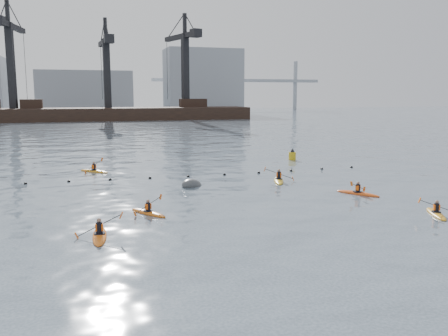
{
  "coord_description": "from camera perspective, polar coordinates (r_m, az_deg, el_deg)",
  "views": [
    {
      "loc": [
        -7.0,
        -13.86,
        6.47
      ],
      "look_at": [
        -0.17,
        8.66,
        2.8
      ],
      "focal_mm": 38.0,
      "sensor_mm": 36.0,
      "label": 1
    }
  ],
  "objects": [
    {
      "name": "kayaker_2",
      "position": [
        26.37,
        -9.1,
        -5.26
      ],
      "size": [
        1.94,
        2.71,
        1.05
      ],
      "rotation": [
        0.0,
        0.0,
        0.54
      ],
      "color": "#C25C12",
      "rests_on": "ground"
    },
    {
      "name": "kayaker_0",
      "position": [
        22.64,
        -14.75,
        -7.79
      ],
      "size": [
        2.19,
        3.17,
        1.24
      ],
      "rotation": [
        0.0,
        0.0,
        -0.07
      ],
      "color": "orange",
      "rests_on": "ground"
    },
    {
      "name": "kayaker_1",
      "position": [
        28.25,
        24.17,
        -4.98
      ],
      "size": [
        1.85,
        2.85,
        1.04
      ],
      "rotation": [
        0.0,
        0.0,
        -0.41
      ],
      "color": "#BF8116",
      "rests_on": "ground"
    },
    {
      "name": "ground",
      "position": [
        16.82,
        9.43,
        -13.88
      ],
      "size": [
        400.0,
        400.0,
        0.0
      ],
      "primitive_type": "plane",
      "color": "#374751",
      "rests_on": "ground"
    },
    {
      "name": "float_line",
      "position": [
        37.52,
        -6.66,
        -1.08
      ],
      "size": [
        33.24,
        0.73,
        0.24
      ],
      "color": "black",
      "rests_on": "ground"
    },
    {
      "name": "barge_pier",
      "position": [
        124.12,
        -13.84,
        6.49
      ],
      "size": [
        72.0,
        19.3,
        29.5
      ],
      "color": "black",
      "rests_on": "ground"
    },
    {
      "name": "skyline",
      "position": [
        164.42,
        -13.87,
        9.57
      ],
      "size": [
        141.0,
        28.0,
        22.0
      ],
      "color": "gray",
      "rests_on": "ground"
    },
    {
      "name": "mooring_buoy",
      "position": [
        33.94,
        -3.9,
        -2.15
      ],
      "size": [
        2.36,
        2.41,
        1.4
      ],
      "primitive_type": "ellipsoid",
      "rotation": [
        0.0,
        0.21,
        0.82
      ],
      "color": "#3F4245",
      "rests_on": "ground"
    },
    {
      "name": "kayaker_4",
      "position": [
        32.21,
        15.79,
        -2.9
      ],
      "size": [
        2.11,
        2.87,
        1.11
      ],
      "rotation": [
        0.0,
        0.0,
        3.7
      ],
      "color": "#D14A13",
      "rests_on": "ground"
    },
    {
      "name": "nav_buoy",
      "position": [
        47.7,
        8.21,
        1.46
      ],
      "size": [
        0.72,
        0.72,
        1.31
      ],
      "color": "gold",
      "rests_on": "ground"
    },
    {
      "name": "kayaker_5",
      "position": [
        41.38,
        -15.37,
        -0.32
      ],
      "size": [
        2.57,
        2.65,
        1.21
      ],
      "rotation": [
        0.0,
        0.0,
        0.76
      ],
      "color": "orange",
      "rests_on": "ground"
    },
    {
      "name": "kayaker_3",
      "position": [
        35.85,
        6.61,
        -1.43
      ],
      "size": [
        2.18,
        3.33,
        1.21
      ],
      "rotation": [
        0.0,
        0.0,
        -0.36
      ],
      "color": "gold",
      "rests_on": "ground"
    }
  ]
}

